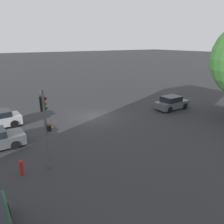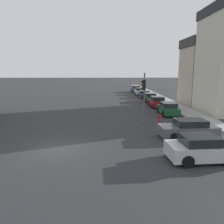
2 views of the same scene
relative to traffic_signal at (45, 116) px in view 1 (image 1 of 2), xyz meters
The scene contains 4 objects.
ground_plane 9.82m from the traffic_signal, 136.20° to the right, with size 300.00×300.00×0.00m, color #28282B.
traffic_signal is the anchor object (origin of this frame).
crossing_car_1 16.04m from the traffic_signal, 165.10° to the right, with size 3.99×1.95×1.50m.
fire_hydrant 3.17m from the traffic_signal, ahead, with size 0.22×0.22×0.92m.
Camera 1 is at (9.95, 18.63, 7.29)m, focal length 35.00 mm.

